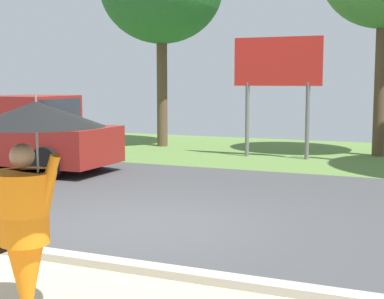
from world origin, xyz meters
The scene contains 4 objects.
ground_plane centered at (0.00, 2.95, -0.05)m, with size 40.00×22.00×0.20m.
monk_pedestrian centered at (0.95, -3.81, 1.18)m, with size 1.18×1.18×2.13m.
pickup_truck centered at (-5.61, 3.81, 0.87)m, with size 5.20×2.28×1.88m.
roadside_billboard centered at (-0.15, 8.63, 2.55)m, with size 2.60×0.12×3.50m.
Camera 1 is at (4.27, -7.83, 2.24)m, focal length 54.13 mm.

